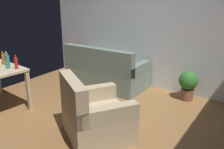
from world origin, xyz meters
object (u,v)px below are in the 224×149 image
Objects in this scene: bottle_squat at (7,60)px; bottle_red at (16,63)px; couch at (105,73)px; potted_plant at (188,84)px; bottle_tall at (8,62)px; armchair at (94,116)px; bottle_amber at (3,59)px.

bottle_squat is 1.07× the size of bottle_red.
couch is 2.96× the size of potted_plant.
couch is at bearing 71.93° from bottle_red.
bottle_red is at bearing -137.99° from potted_plant.
armchair is at bearing 3.13° from bottle_tall.
bottle_amber is 0.93× the size of bottle_squat.
bottle_tall reaches higher than bottle_red.
armchair is 1.68m from bottle_red.
bottle_red is at bearing 71.93° from couch.
armchair is 1.97m from bottle_squat.
bottle_red is at bearing -5.16° from bottle_squat.
couch is 2.00m from armchair.
bottle_tall reaches higher than bottle_amber.
potted_plant is 0.47× the size of armchair.
bottle_amber is at bearing 32.78° from armchair.
potted_plant is 3.34m from bottle_squat.
potted_plant is 2.22× the size of bottle_squat.
bottle_amber is at bearing -143.67° from potted_plant.
couch is 1.93m from bottle_red.
bottle_red reaches higher than potted_plant.
armchair is 4.53× the size of bottle_tall.
couch is 1.39× the size of armchair.
couch is 2.03m from bottle_tall.
potted_plant is 3.28m from bottle_tall.
bottle_squat is at bearing 174.84° from bottle_red.
bottle_red is (-1.59, -0.04, 0.54)m from armchair.
couch is 7.12× the size of bottle_amber.
couch is 2.06m from bottle_amber.
couch is 1.75m from potted_plant.
potted_plant is at bearing 36.33° from bottle_amber.
armchair is at bearing -0.50° from bottle_amber.
potted_plant is 3.44m from bottle_amber.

